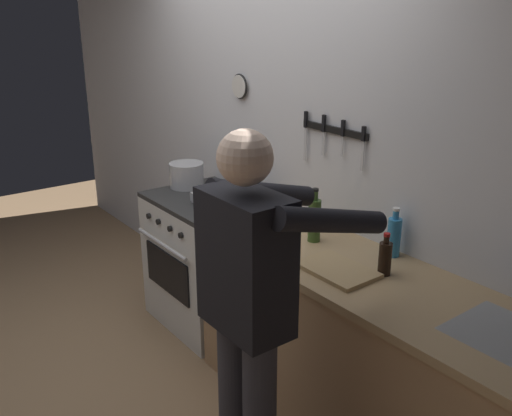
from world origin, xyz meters
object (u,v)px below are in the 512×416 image
(roasting_pan, at_px, (222,195))
(stock_pot, at_px, (187,175))
(person_cook, at_px, (250,304))
(cutting_board, at_px, (337,270))
(bottle_soy_sauce, at_px, (385,257))
(bottle_olive_oil, at_px, (314,219))
(stove, at_px, (208,260))
(bottle_dish_soap, at_px, (394,236))

(roasting_pan, bearing_deg, stock_pot, 177.08)
(person_cook, bearing_deg, stock_pot, 68.55)
(cutting_board, bearing_deg, roasting_pan, 174.90)
(bottle_soy_sauce, distance_m, bottle_olive_oil, 0.49)
(stove, xyz_separation_m, person_cook, (1.38, -0.67, 0.50))
(bottle_dish_soap, bearing_deg, cutting_board, -96.01)
(stove, bearing_deg, person_cook, -25.81)
(bottle_soy_sauce, relative_size, bottle_dish_soap, 0.81)
(roasting_pan, xyz_separation_m, bottle_dish_soap, (1.14, 0.25, 0.04))
(bottle_soy_sauce, xyz_separation_m, bottle_olive_oil, (-0.49, 0.01, 0.04))
(stock_pot, bearing_deg, bottle_olive_oil, 1.96)
(bottle_dish_soap, bearing_deg, bottle_olive_oil, -154.03)
(stock_pot, xyz_separation_m, cutting_board, (1.58, -0.12, -0.07))
(stove, height_order, roasting_pan, roasting_pan)
(stove, xyz_separation_m, cutting_board, (1.30, -0.10, 0.46))
(roasting_pan, bearing_deg, bottle_dish_soap, 12.36)
(person_cook, distance_m, roasting_pan, 1.36)
(cutting_board, height_order, bottle_soy_sauce, bottle_soy_sauce)
(bottle_soy_sauce, bearing_deg, bottle_dish_soap, 120.17)
(stove, height_order, bottle_dish_soap, bottle_dish_soap)
(cutting_board, relative_size, bottle_olive_oil, 1.24)
(bottle_olive_oil, bearing_deg, bottle_soy_sauce, -1.44)
(bottle_olive_oil, bearing_deg, bottle_dish_soap, 25.97)
(person_cook, height_order, roasting_pan, person_cook)
(stock_pot, xyz_separation_m, bottle_olive_oil, (1.24, 0.04, 0.04))
(person_cook, xyz_separation_m, bottle_dish_soap, (-0.04, 0.91, 0.05))
(stove, distance_m, bottle_olive_oil, 1.12)
(roasting_pan, relative_size, bottle_soy_sauce, 1.73)
(bottle_dish_soap, bearing_deg, stove, -169.57)
(stove, xyz_separation_m, bottle_dish_soap, (1.34, 0.25, 0.55))
(roasting_pan, bearing_deg, bottle_soy_sauce, 2.48)
(roasting_pan, xyz_separation_m, bottle_soy_sauce, (1.26, 0.05, 0.02))
(person_cook, bearing_deg, bottle_soy_sauce, -4.63)
(cutting_board, bearing_deg, person_cook, -81.99)
(stove, bearing_deg, bottle_dish_soap, 10.43)
(cutting_board, relative_size, bottle_soy_sauce, 1.77)
(bottle_soy_sauce, bearing_deg, bottle_olive_oil, 178.56)
(stock_pot, distance_m, bottle_dish_soap, 1.63)
(stock_pot, relative_size, bottle_dish_soap, 0.93)
(person_cook, xyz_separation_m, cutting_board, (-0.08, 0.56, -0.04))
(roasting_pan, height_order, bottle_olive_oil, bottle_olive_oil)
(stock_pot, bearing_deg, roasting_pan, -2.92)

